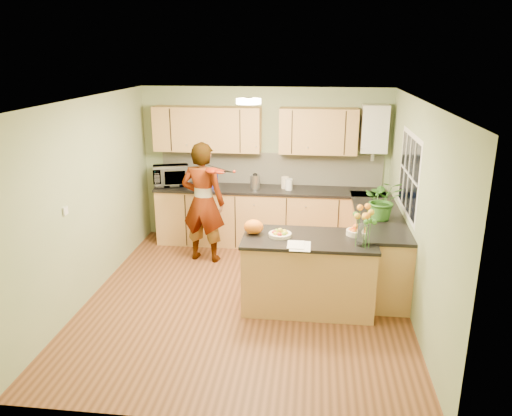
# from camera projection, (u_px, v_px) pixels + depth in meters

# --- Properties ---
(floor) EXTENTS (4.50, 4.50, 0.00)m
(floor) POSITION_uv_depth(u_px,v_px,m) (246.00, 299.00, 6.39)
(floor) COLOR #583119
(floor) RESTS_ON ground
(ceiling) EXTENTS (4.00, 4.50, 0.02)m
(ceiling) POSITION_uv_depth(u_px,v_px,m) (245.00, 100.00, 5.64)
(ceiling) COLOR silver
(ceiling) RESTS_ON wall_back
(wall_back) EXTENTS (4.00, 0.02, 2.50)m
(wall_back) POSITION_uv_depth(u_px,v_px,m) (265.00, 165.00, 8.15)
(wall_back) COLOR gray
(wall_back) RESTS_ON floor
(wall_front) EXTENTS (4.00, 0.02, 2.50)m
(wall_front) POSITION_uv_depth(u_px,v_px,m) (206.00, 291.00, 3.88)
(wall_front) COLOR gray
(wall_front) RESTS_ON floor
(wall_left) EXTENTS (0.02, 4.50, 2.50)m
(wall_left) POSITION_uv_depth(u_px,v_px,m) (88.00, 200.00, 6.24)
(wall_left) COLOR gray
(wall_left) RESTS_ON floor
(wall_right) EXTENTS (0.02, 4.50, 2.50)m
(wall_right) POSITION_uv_depth(u_px,v_px,m) (416.00, 212.00, 5.79)
(wall_right) COLOR gray
(wall_right) RESTS_ON floor
(back_counter) EXTENTS (3.64, 0.62, 0.94)m
(back_counter) POSITION_uv_depth(u_px,v_px,m) (269.00, 216.00, 8.08)
(back_counter) COLOR #B9814A
(back_counter) RESTS_ON floor
(right_counter) EXTENTS (0.62, 2.24, 0.94)m
(right_counter) POSITION_uv_depth(u_px,v_px,m) (377.00, 246.00, 6.86)
(right_counter) COLOR #B9814A
(right_counter) RESTS_ON floor
(splashback) EXTENTS (3.60, 0.02, 0.52)m
(splashback) POSITION_uv_depth(u_px,v_px,m) (271.00, 169.00, 8.14)
(splashback) COLOR beige
(splashback) RESTS_ON back_counter
(upper_cabinets) EXTENTS (3.20, 0.34, 0.70)m
(upper_cabinets) POSITION_uv_depth(u_px,v_px,m) (253.00, 130.00, 7.82)
(upper_cabinets) COLOR #B9814A
(upper_cabinets) RESTS_ON wall_back
(boiler) EXTENTS (0.40, 0.30, 0.86)m
(boiler) POSITION_uv_depth(u_px,v_px,m) (374.00, 129.00, 7.61)
(boiler) COLOR white
(boiler) RESTS_ON wall_back
(window_right) EXTENTS (0.01, 1.30, 1.05)m
(window_right) POSITION_uv_depth(u_px,v_px,m) (409.00, 174.00, 6.27)
(window_right) COLOR white
(window_right) RESTS_ON wall_right
(light_switch) EXTENTS (0.02, 0.09, 0.09)m
(light_switch) POSITION_uv_depth(u_px,v_px,m) (65.00, 211.00, 5.65)
(light_switch) COLOR white
(light_switch) RESTS_ON wall_left
(ceiling_lamp) EXTENTS (0.30, 0.30, 0.07)m
(ceiling_lamp) POSITION_uv_depth(u_px,v_px,m) (249.00, 101.00, 5.93)
(ceiling_lamp) COLOR #FFEABF
(ceiling_lamp) RESTS_ON ceiling
(peninsula_island) EXTENTS (1.59, 0.81, 0.91)m
(peninsula_island) POSITION_uv_depth(u_px,v_px,m) (308.00, 272.00, 6.07)
(peninsula_island) COLOR #B9814A
(peninsula_island) RESTS_ON floor
(fruit_dish) EXTENTS (0.27, 0.27, 0.10)m
(fruit_dish) POSITION_uv_depth(u_px,v_px,m) (280.00, 233.00, 5.96)
(fruit_dish) COLOR beige
(fruit_dish) RESTS_ON peninsula_island
(orange_bowl) EXTENTS (0.22, 0.22, 0.13)m
(orange_bowl) POSITION_uv_depth(u_px,v_px,m) (356.00, 231.00, 6.00)
(orange_bowl) COLOR beige
(orange_bowl) RESTS_ON peninsula_island
(flower_vase) EXTENTS (0.29, 0.29, 0.53)m
(flower_vase) POSITION_uv_depth(u_px,v_px,m) (364.00, 216.00, 5.59)
(flower_vase) COLOR silver
(flower_vase) RESTS_ON peninsula_island
(orange_bag) EXTENTS (0.27, 0.24, 0.18)m
(orange_bag) POSITION_uv_depth(u_px,v_px,m) (254.00, 227.00, 6.03)
(orange_bag) COLOR orange
(orange_bag) RESTS_ON peninsula_island
(papers) EXTENTS (0.24, 0.32, 0.01)m
(papers) POSITION_uv_depth(u_px,v_px,m) (300.00, 246.00, 5.66)
(papers) COLOR white
(papers) RESTS_ON peninsula_island
(violinist) EXTENTS (0.72, 0.53, 1.80)m
(violinist) POSITION_uv_depth(u_px,v_px,m) (203.00, 202.00, 7.34)
(violinist) COLOR #DFA988
(violinist) RESTS_ON floor
(violin) EXTENTS (0.61, 0.53, 0.15)m
(violin) POSITION_uv_depth(u_px,v_px,m) (213.00, 170.00, 6.95)
(violin) COLOR #511205
(violin) RESTS_ON violinist
(microwave) EXTENTS (0.65, 0.54, 0.31)m
(microwave) POSITION_uv_depth(u_px,v_px,m) (171.00, 176.00, 8.10)
(microwave) COLOR white
(microwave) RESTS_ON back_counter
(blue_box) EXTENTS (0.30, 0.23, 0.23)m
(blue_box) POSITION_uv_depth(u_px,v_px,m) (209.00, 180.00, 7.98)
(blue_box) COLOR #202496
(blue_box) RESTS_ON back_counter
(kettle) EXTENTS (0.16, 0.16, 0.29)m
(kettle) POSITION_uv_depth(u_px,v_px,m) (255.00, 181.00, 7.91)
(kettle) COLOR #B4B4B9
(kettle) RESTS_ON back_counter
(jar_cream) EXTENTS (0.13, 0.13, 0.18)m
(jar_cream) POSITION_uv_depth(u_px,v_px,m) (285.00, 183.00, 7.93)
(jar_cream) COLOR beige
(jar_cream) RESTS_ON back_counter
(jar_white) EXTENTS (0.14, 0.14, 0.18)m
(jar_white) POSITION_uv_depth(u_px,v_px,m) (289.00, 184.00, 7.83)
(jar_white) COLOR white
(jar_white) RESTS_ON back_counter
(potted_plant) EXTENTS (0.49, 0.43, 0.53)m
(potted_plant) POSITION_uv_depth(u_px,v_px,m) (383.00, 200.00, 6.41)
(potted_plant) COLOR #357125
(potted_plant) RESTS_ON right_counter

